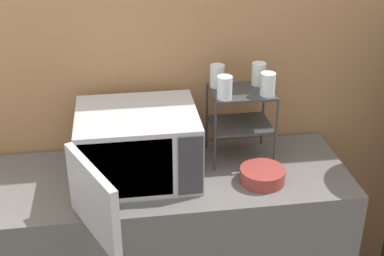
% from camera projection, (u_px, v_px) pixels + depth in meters
% --- Properties ---
extents(wall_back, '(8.00, 0.06, 2.60)m').
position_uv_depth(wall_back, '(137.00, 70.00, 2.43)').
color(wall_back, '#9E7047').
rests_on(wall_back, ground_plane).
extents(microwave, '(0.53, 0.79, 0.30)m').
position_uv_depth(microwave, '(136.00, 147.00, 2.24)').
color(microwave, '#ADADB2').
rests_on(microwave, counter).
extents(dish_rack, '(0.28, 0.22, 0.33)m').
position_uv_depth(dish_rack, '(241.00, 110.00, 2.36)').
color(dish_rack, '#333333').
rests_on(dish_rack, counter).
extents(glass_front_left, '(0.06, 0.06, 0.10)m').
position_uv_depth(glass_front_left, '(225.00, 88.00, 2.22)').
color(glass_front_left, silver).
rests_on(glass_front_left, dish_rack).
extents(glass_back_right, '(0.06, 0.06, 0.10)m').
position_uv_depth(glass_back_right, '(259.00, 74.00, 2.36)').
color(glass_back_right, silver).
rests_on(glass_back_right, dish_rack).
extents(glass_front_right, '(0.06, 0.06, 0.10)m').
position_uv_depth(glass_front_right, '(268.00, 84.00, 2.25)').
color(glass_front_right, silver).
rests_on(glass_front_right, dish_rack).
extents(glass_back_left, '(0.06, 0.06, 0.10)m').
position_uv_depth(glass_back_left, '(217.00, 76.00, 2.34)').
color(glass_back_left, silver).
rests_on(glass_back_left, dish_rack).
extents(bowl, '(0.19, 0.19, 0.06)m').
position_uv_depth(bowl, '(262.00, 176.00, 2.26)').
color(bowl, maroon).
rests_on(bowl, counter).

